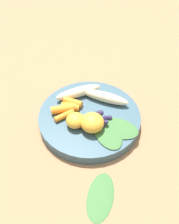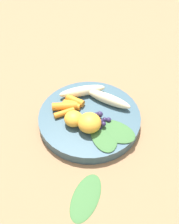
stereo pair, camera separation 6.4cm
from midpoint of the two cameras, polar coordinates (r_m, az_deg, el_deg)
The scene contains 15 objects.
ground_plane at distance 0.66m, azimuth 2.74°, elevation -2.30°, with size 2.40×2.40×0.00m, color #99704C.
bowl at distance 0.65m, azimuth 2.78°, elevation -1.54°, with size 0.25×0.25×0.03m, color #385666.
banana_peeled_left at distance 0.68m, azimuth 1.09°, elevation 4.47°, with size 0.12×0.03×0.03m, color beige.
banana_peeled_right at distance 0.67m, azimuth 6.86°, elevation 2.72°, with size 0.12×0.03×0.03m, color beige.
orange_segment_near at distance 0.60m, azimuth 3.02°, elevation -2.55°, with size 0.06×0.06×0.04m, color #F4A833.
orange_segment_far at distance 0.61m, azimuth -0.57°, elevation -1.64°, with size 0.04×0.04×0.03m, color #F4A833.
carrot_front at distance 0.66m, azimuth -0.46°, elevation 2.38°, with size 0.02×0.02×0.05m, color orange.
carrot_mid_left at distance 0.66m, azimuth -0.97°, elevation 1.81°, with size 0.01×0.01×0.05m, color orange.
carrot_mid_right at distance 0.65m, azimuth -1.25°, elevation 1.31°, with size 0.02×0.02×0.05m, color orange.
carrot_rear at distance 0.65m, azimuth -2.70°, elevation 1.08°, with size 0.02×0.02×0.06m, color orange.
carrot_small at distance 0.64m, azimuth -2.75°, elevation -0.35°, with size 0.01×0.01×0.05m, color orange.
blueberry_pile at distance 0.62m, azimuth 5.23°, elevation -1.88°, with size 0.04×0.05×0.03m.
kale_leaf_left at distance 0.60m, azimuth 6.13°, elevation -5.08°, with size 0.10×0.06×0.01m, color #3D7038.
kale_leaf_right at distance 0.61m, azimuth 8.39°, elevation -4.30°, with size 0.10×0.06×0.01m, color #3D7038.
kale_leaf_stray at distance 0.55m, azimuth 2.68°, elevation -18.37°, with size 0.11×0.05×0.01m, color #3D7038.
Camera 2 is at (-0.13, 0.41, 0.50)m, focal length 41.56 mm.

